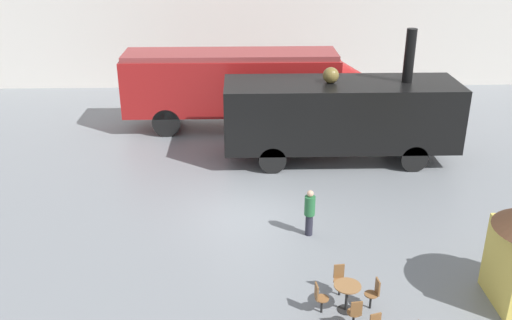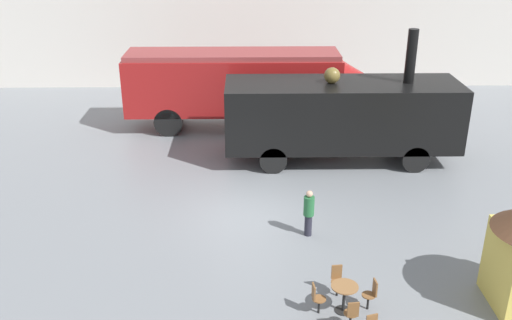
{
  "view_description": "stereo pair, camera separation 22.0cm",
  "coord_description": "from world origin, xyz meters",
  "views": [
    {
      "loc": [
        -0.25,
        -17.18,
        9.49
      ],
      "look_at": [
        0.26,
        1.0,
        1.6
      ],
      "focal_mm": 40.0,
      "sensor_mm": 36.0,
      "label": 1
    },
    {
      "loc": [
        -0.03,
        -17.19,
        9.49
      ],
      "look_at": [
        0.26,
        1.0,
        1.6
      ],
      "focal_mm": 40.0,
      "sensor_mm": 36.0,
      "label": 2
    }
  ],
  "objects": [
    {
      "name": "ground_plane",
      "position": [
        0.0,
        0.0,
        0.0
      ],
      "size": [
        80.0,
        80.0,
        0.0
      ],
      "primitive_type": "plane",
      "color": "gray"
    },
    {
      "name": "cafe_chair_0",
      "position": [
        3.15,
        -5.13,
        0.51
      ],
      "size": [
        0.37,
        0.36,
        0.87
      ],
      "rotation": [
        0.0,
        0.0,
        3.25
      ],
      "color": "black",
      "rests_on": "ground_plane"
    },
    {
      "name": "cafe_chair_3",
      "position": [
        2.5,
        -5.92,
        0.51
      ],
      "size": [
        0.36,
        0.37,
        0.87
      ],
      "rotation": [
        0.0,
        0.0,
        7.96
      ],
      "color": "black",
      "rests_on": "ground_plane"
    },
    {
      "name": "streamlined_locomotive",
      "position": [
        0.12,
        8.67,
        2.22
      ],
      "size": [
        11.94,
        2.44,
        3.68
      ],
      "color": "maroon",
      "rests_on": "ground_plane"
    },
    {
      "name": "cafe_table_near",
      "position": [
        2.43,
        -5.2,
        0.56
      ],
      "size": [
        0.7,
        0.7,
        0.78
      ],
      "color": "black",
      "rests_on": "ground_plane"
    },
    {
      "name": "steam_locomotive",
      "position": [
        3.81,
        4.72,
        2.01
      ],
      "size": [
        9.4,
        2.88,
        5.42
      ],
      "color": "black",
      "rests_on": "ground_plane"
    },
    {
      "name": "visitor_person",
      "position": [
        1.89,
        -1.38,
        0.85
      ],
      "size": [
        0.34,
        0.34,
        1.57
      ],
      "color": "#262633",
      "rests_on": "ground_plane"
    },
    {
      "name": "cafe_chair_2",
      "position": [
        1.71,
        -5.28,
        0.51
      ],
      "size": [
        0.37,
        0.36,
        0.87
      ],
      "rotation": [
        0.0,
        0.0,
        6.39
      ],
      "color": "black",
      "rests_on": "ground_plane"
    },
    {
      "name": "cafe_chair_1",
      "position": [
        2.35,
        -4.48,
        0.51
      ],
      "size": [
        0.36,
        0.37,
        0.87
      ],
      "rotation": [
        0.0,
        0.0,
        4.82
      ],
      "color": "black",
      "rests_on": "ground_plane"
    },
    {
      "name": "backdrop_wall",
      "position": [
        0.0,
        15.75,
        4.5
      ],
      "size": [
        44.0,
        0.15,
        9.0
      ],
      "color": "silver",
      "rests_on": "ground_plane"
    }
  ]
}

